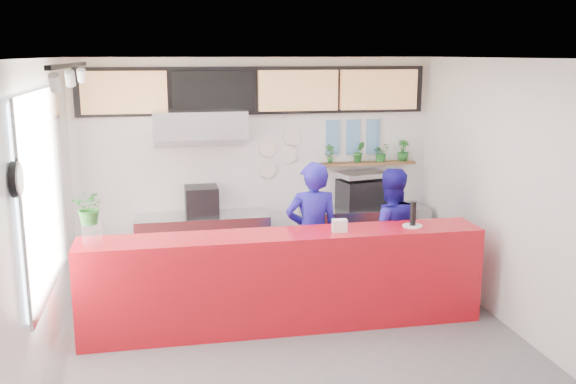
# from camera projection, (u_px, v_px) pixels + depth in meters

# --- Properties ---
(floor) EXTENTS (5.00, 5.00, 0.00)m
(floor) POSITION_uv_depth(u_px,v_px,m) (291.00, 341.00, 6.94)
(floor) COLOR slate
(floor) RESTS_ON ground
(ceiling) EXTENTS (5.00, 5.00, 0.00)m
(ceiling) POSITION_uv_depth(u_px,v_px,m) (292.00, 58.00, 6.30)
(ceiling) COLOR silver
(wall_back) EXTENTS (5.00, 0.00, 5.00)m
(wall_back) POSITION_uv_depth(u_px,v_px,m) (257.00, 166.00, 9.02)
(wall_back) COLOR white
(wall_back) RESTS_ON ground
(wall_left) EXTENTS (0.00, 5.00, 5.00)m
(wall_left) POSITION_uv_depth(u_px,v_px,m) (37.00, 218.00, 6.15)
(wall_left) COLOR white
(wall_left) RESTS_ON ground
(wall_right) EXTENTS (0.00, 5.00, 5.00)m
(wall_right) POSITION_uv_depth(u_px,v_px,m) (513.00, 196.00, 7.09)
(wall_right) COLOR white
(wall_right) RESTS_ON ground
(service_counter) EXTENTS (4.50, 0.60, 1.10)m
(service_counter) POSITION_uv_depth(u_px,v_px,m) (284.00, 280.00, 7.21)
(service_counter) COLOR red
(service_counter) RESTS_ON ground
(cream_band) EXTENTS (5.00, 0.02, 0.80)m
(cream_band) POSITION_uv_depth(u_px,v_px,m) (256.00, 87.00, 8.78)
(cream_band) COLOR beige
(cream_band) RESTS_ON wall_back
(prep_bench) EXTENTS (1.80, 0.60, 0.90)m
(prep_bench) POSITION_uv_depth(u_px,v_px,m) (203.00, 247.00, 8.80)
(prep_bench) COLOR #B2B5BA
(prep_bench) RESTS_ON ground
(panini_oven) EXTENTS (0.44, 0.44, 0.39)m
(panini_oven) POSITION_uv_depth(u_px,v_px,m) (202.00, 201.00, 8.67)
(panini_oven) COLOR black
(panini_oven) RESTS_ON prep_bench
(extraction_hood) EXTENTS (1.20, 0.70, 0.35)m
(extraction_hood) POSITION_uv_depth(u_px,v_px,m) (199.00, 123.00, 8.40)
(extraction_hood) COLOR #B2B5BA
(extraction_hood) RESTS_ON ceiling
(hood_lip) EXTENTS (1.20, 0.69, 0.31)m
(hood_lip) POSITION_uv_depth(u_px,v_px,m) (200.00, 139.00, 8.44)
(hood_lip) COLOR #B2B5BA
(hood_lip) RESTS_ON ceiling
(right_bench) EXTENTS (1.80, 0.60, 0.90)m
(right_bench) POSITION_uv_depth(u_px,v_px,m) (363.00, 238.00, 9.24)
(right_bench) COLOR #B2B5BA
(right_bench) RESTS_ON ground
(espresso_machine) EXTENTS (0.70, 0.56, 0.40)m
(espresso_machine) POSITION_uv_depth(u_px,v_px,m) (362.00, 194.00, 9.09)
(espresso_machine) COLOR black
(espresso_machine) RESTS_ON right_bench
(espresso_tray) EXTENTS (0.76, 0.61, 0.06)m
(espresso_tray) POSITION_uv_depth(u_px,v_px,m) (362.00, 174.00, 9.03)
(espresso_tray) COLOR #B1B3B9
(espresso_tray) RESTS_ON espresso_machine
(herb_shelf) EXTENTS (1.40, 0.18, 0.04)m
(herb_shelf) POSITION_uv_depth(u_px,v_px,m) (368.00, 163.00, 9.22)
(herb_shelf) COLOR brown
(herb_shelf) RESTS_ON wall_back
(menu_board_far_left) EXTENTS (1.10, 0.10, 0.55)m
(menu_board_far_left) POSITION_uv_depth(u_px,v_px,m) (124.00, 92.00, 8.35)
(menu_board_far_left) COLOR tan
(menu_board_far_left) RESTS_ON wall_back
(menu_board_mid_left) EXTENTS (1.10, 0.10, 0.55)m
(menu_board_mid_left) POSITION_uv_depth(u_px,v_px,m) (213.00, 91.00, 8.57)
(menu_board_mid_left) COLOR black
(menu_board_mid_left) RESTS_ON wall_back
(menu_board_mid_right) EXTENTS (1.10, 0.10, 0.55)m
(menu_board_mid_right) POSITION_uv_depth(u_px,v_px,m) (298.00, 91.00, 8.79)
(menu_board_mid_right) COLOR tan
(menu_board_mid_right) RESTS_ON wall_back
(menu_board_far_right) EXTENTS (1.10, 0.10, 0.55)m
(menu_board_far_right) POSITION_uv_depth(u_px,v_px,m) (379.00, 90.00, 9.01)
(menu_board_far_right) COLOR tan
(menu_board_far_right) RESTS_ON wall_back
(soffit) EXTENTS (4.80, 0.04, 0.65)m
(soffit) POSITION_uv_depth(u_px,v_px,m) (256.00, 91.00, 8.76)
(soffit) COLOR black
(soffit) RESTS_ON wall_back
(window_pane) EXTENTS (0.04, 2.20, 1.90)m
(window_pane) POSITION_uv_depth(u_px,v_px,m) (44.00, 191.00, 6.40)
(window_pane) COLOR silver
(window_pane) RESTS_ON wall_left
(window_frame) EXTENTS (0.03, 2.30, 2.00)m
(window_frame) POSITION_uv_depth(u_px,v_px,m) (46.00, 191.00, 6.41)
(window_frame) COLOR #B2B5BA
(window_frame) RESTS_ON wall_left
(wall_clock_rim) EXTENTS (0.05, 0.30, 0.30)m
(wall_clock_rim) POSITION_uv_depth(u_px,v_px,m) (16.00, 179.00, 5.18)
(wall_clock_rim) COLOR black
(wall_clock_rim) RESTS_ON wall_left
(wall_clock_face) EXTENTS (0.02, 0.26, 0.26)m
(wall_clock_face) POSITION_uv_depth(u_px,v_px,m) (19.00, 179.00, 5.19)
(wall_clock_face) COLOR white
(wall_clock_face) RESTS_ON wall_left
(track_rail) EXTENTS (0.05, 2.40, 0.04)m
(track_rail) POSITION_uv_depth(u_px,v_px,m) (69.00, 65.00, 5.92)
(track_rail) COLOR black
(track_rail) RESTS_ON ceiling
(dec_plate_a) EXTENTS (0.24, 0.03, 0.24)m
(dec_plate_a) POSITION_uv_depth(u_px,v_px,m) (267.00, 148.00, 8.97)
(dec_plate_a) COLOR silver
(dec_plate_a) RESTS_ON wall_back
(dec_plate_b) EXTENTS (0.24, 0.03, 0.24)m
(dec_plate_b) POSITION_uv_depth(u_px,v_px,m) (288.00, 155.00, 9.04)
(dec_plate_b) COLOR silver
(dec_plate_b) RESTS_ON wall_back
(dec_plate_c) EXTENTS (0.24, 0.03, 0.24)m
(dec_plate_c) POSITION_uv_depth(u_px,v_px,m) (267.00, 169.00, 9.03)
(dec_plate_c) COLOR silver
(dec_plate_c) RESTS_ON wall_back
(dec_plate_d) EXTENTS (0.24, 0.03, 0.24)m
(dec_plate_d) POSITION_uv_depth(u_px,v_px,m) (292.00, 137.00, 9.00)
(dec_plate_d) COLOR silver
(dec_plate_d) RESTS_ON wall_back
(photo_frame_a) EXTENTS (0.20, 0.02, 0.25)m
(photo_frame_a) POSITION_uv_depth(u_px,v_px,m) (333.00, 129.00, 9.10)
(photo_frame_a) COLOR #598CBF
(photo_frame_a) RESTS_ON wall_back
(photo_frame_b) EXTENTS (0.20, 0.02, 0.25)m
(photo_frame_b) POSITION_uv_depth(u_px,v_px,m) (353.00, 128.00, 9.16)
(photo_frame_b) COLOR #598CBF
(photo_frame_b) RESTS_ON wall_back
(photo_frame_c) EXTENTS (0.20, 0.02, 0.25)m
(photo_frame_c) POSITION_uv_depth(u_px,v_px,m) (373.00, 128.00, 9.21)
(photo_frame_c) COLOR #598CBF
(photo_frame_c) RESTS_ON wall_back
(photo_frame_d) EXTENTS (0.20, 0.02, 0.25)m
(photo_frame_d) POSITION_uv_depth(u_px,v_px,m) (333.00, 146.00, 9.15)
(photo_frame_d) COLOR #598CBF
(photo_frame_d) RESTS_ON wall_back
(photo_frame_e) EXTENTS (0.20, 0.02, 0.25)m
(photo_frame_e) POSITION_uv_depth(u_px,v_px,m) (353.00, 146.00, 9.21)
(photo_frame_e) COLOR #598CBF
(photo_frame_e) RESTS_ON wall_back
(photo_frame_f) EXTENTS (0.20, 0.02, 0.25)m
(photo_frame_f) POSITION_uv_depth(u_px,v_px,m) (373.00, 145.00, 9.27)
(photo_frame_f) COLOR #598CBF
(photo_frame_f) RESTS_ON wall_back
(staff_center) EXTENTS (0.68, 0.47, 1.80)m
(staff_center) POSITION_uv_depth(u_px,v_px,m) (312.00, 235.00, 7.75)
(staff_center) COLOR navy
(staff_center) RESTS_ON ground
(staff_right) EXTENTS (0.88, 0.72, 1.69)m
(staff_right) POSITION_uv_depth(u_px,v_px,m) (389.00, 235.00, 7.94)
(staff_right) COLOR navy
(staff_right) RESTS_ON ground
(herb_a) EXTENTS (0.16, 0.13, 0.28)m
(herb_a) POSITION_uv_depth(u_px,v_px,m) (330.00, 154.00, 9.09)
(herb_a) COLOR #236523
(herb_a) RESTS_ON herb_shelf
(herb_b) EXTENTS (0.17, 0.14, 0.30)m
(herb_b) POSITION_uv_depth(u_px,v_px,m) (359.00, 152.00, 9.16)
(herb_b) COLOR #236523
(herb_b) RESTS_ON herb_shelf
(herb_c) EXTENTS (0.30, 0.28, 0.27)m
(herb_c) POSITION_uv_depth(u_px,v_px,m) (381.00, 152.00, 9.23)
(herb_c) COLOR #236523
(herb_c) RESTS_ON herb_shelf
(herb_d) EXTENTS (0.17, 0.15, 0.30)m
(herb_d) POSITION_uv_depth(u_px,v_px,m) (403.00, 150.00, 9.29)
(herb_d) COLOR #236523
(herb_d) RESTS_ON herb_shelf
(glass_vase) EXTENTS (0.22, 0.22, 0.24)m
(glass_vase) POSITION_uv_depth(u_px,v_px,m) (92.00, 234.00, 6.63)
(glass_vase) COLOR silver
(glass_vase) RESTS_ON service_counter
(basil_vase) EXTENTS (0.40, 0.37, 0.36)m
(basil_vase) POSITION_uv_depth(u_px,v_px,m) (90.00, 208.00, 6.57)
(basil_vase) COLOR #236523
(basil_vase) RESTS_ON glass_vase
(napkin_holder) EXTENTS (0.17, 0.11, 0.14)m
(napkin_holder) POSITION_uv_depth(u_px,v_px,m) (340.00, 226.00, 7.14)
(napkin_holder) COLOR white
(napkin_holder) RESTS_ON service_counter
(white_plate) EXTENTS (0.26, 0.26, 0.02)m
(white_plate) POSITION_uv_depth(u_px,v_px,m) (412.00, 226.00, 7.36)
(white_plate) COLOR white
(white_plate) RESTS_ON service_counter
(pepper_mill) EXTENTS (0.08, 0.08, 0.28)m
(pepper_mill) POSITION_uv_depth(u_px,v_px,m) (413.00, 214.00, 7.33)
(pepper_mill) COLOR black
(pepper_mill) RESTS_ON white_plate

